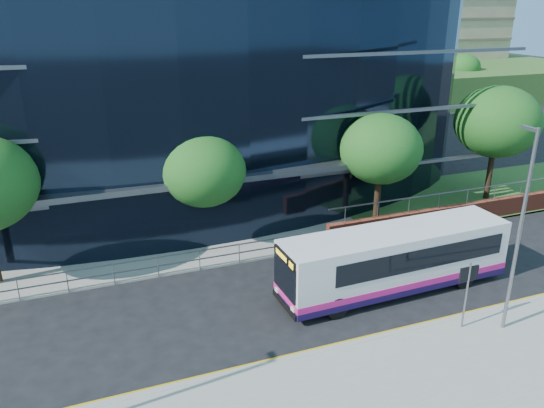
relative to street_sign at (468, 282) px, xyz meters
name	(u,v)px	position (x,y,z in m)	size (l,w,h in m)	color
ground	(341,331)	(-4.50, 1.59, -2.15)	(200.00, 200.00, 0.00)	black
kerb	(354,344)	(-4.50, 0.59, -2.07)	(80.00, 0.25, 0.16)	gray
yellow_line_outer	(351,343)	(-4.50, 0.79, -2.14)	(80.00, 0.08, 0.01)	gold
yellow_line_inner	(349,340)	(-4.50, 0.94, -2.14)	(80.00, 0.08, 0.01)	gold
far_forecourt	(146,243)	(-10.50, 12.59, -2.10)	(50.00, 8.00, 0.10)	gray
glass_office	(145,70)	(-8.50, 22.44, 5.85)	(44.00, 23.10, 16.00)	black
guard_railings	(113,269)	(-12.50, 8.59, -1.33)	(24.00, 0.05, 1.10)	slate
apartment_block	(356,11)	(27.50, 58.80, 8.96)	(60.00, 42.00, 30.00)	#2D511E
street_sign	(468,282)	(0.00, 0.00, 0.00)	(0.85, 0.09, 2.80)	slate
tree_far_b	(204,171)	(-7.50, 11.09, 2.06)	(4.29, 4.29, 6.05)	black
tree_far_c	(381,149)	(2.50, 10.59, 2.39)	(4.62, 4.62, 6.51)	black
tree_far_d	(497,122)	(11.50, 11.59, 3.04)	(5.28, 5.28, 7.44)	black
tree_dist_e	(365,72)	(19.50, 41.59, 2.39)	(4.62, 4.62, 6.51)	black
tree_dist_f	(464,68)	(35.50, 43.59, 2.06)	(4.29, 4.29, 6.05)	black
streetlight_east	(520,227)	(1.50, -0.59, 2.29)	(0.15, 0.77, 8.00)	slate
city_bus	(397,259)	(-0.70, 3.69, -0.61)	(10.77, 2.75, 2.89)	silver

